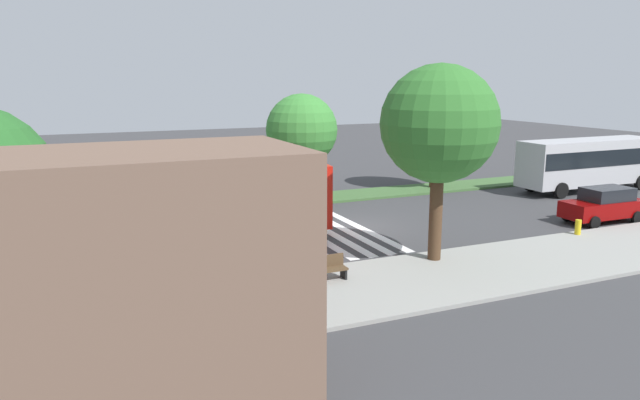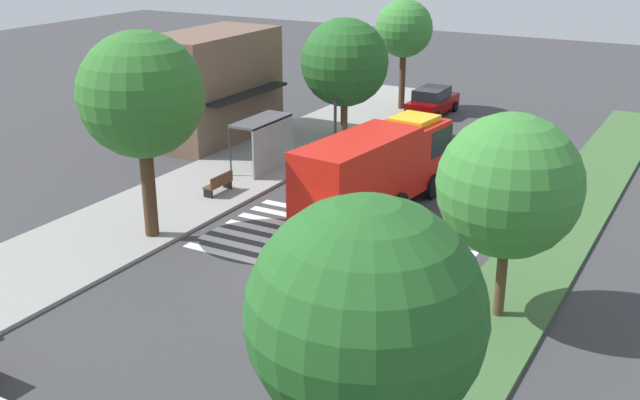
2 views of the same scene
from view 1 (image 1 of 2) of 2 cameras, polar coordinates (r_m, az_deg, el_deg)
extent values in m
plane|color=#38383A|center=(30.02, 3.55, -2.56)|extent=(120.00, 120.00, 0.00)
cube|color=gray|center=(23.29, 12.97, -6.92)|extent=(60.00, 5.44, 0.14)
cube|color=#3D6033|center=(36.23, -1.55, 0.05)|extent=(60.00, 3.00, 0.14)
cube|color=silver|center=(30.04, 3.65, -2.54)|extent=(0.45, 9.95, 0.01)
cube|color=silver|center=(29.65, 2.10, -2.72)|extent=(0.45, 9.95, 0.01)
cube|color=silver|center=(29.28, 0.52, -2.90)|extent=(0.45, 9.95, 0.01)
cube|color=silver|center=(28.93, -1.11, -3.08)|extent=(0.45, 9.95, 0.01)
cube|color=silver|center=(28.61, -2.78, -3.26)|extent=(0.45, 9.95, 0.01)
cube|color=silver|center=(28.31, -4.48, -3.45)|extent=(0.45, 9.95, 0.01)
cube|color=silver|center=(28.04, -6.22, -3.63)|extent=(0.45, 9.95, 0.01)
cube|color=red|center=(26.74, -15.39, -0.59)|extent=(2.95, 2.70, 2.67)
cube|color=red|center=(27.24, -5.89, 0.26)|extent=(6.54, 3.09, 2.92)
cube|color=black|center=(26.63, -16.32, 0.48)|extent=(2.20, 2.64, 1.18)
cube|color=silver|center=(26.98, -18.35, -3.04)|extent=(0.50, 2.43, 0.50)
cube|color=yellow|center=(26.48, -15.56, 2.49)|extent=(2.07, 1.89, 0.24)
cylinder|color=black|center=(25.89, -14.51, -3.99)|extent=(1.13, 0.42, 1.10)
cylinder|color=black|center=(28.23, -14.80, -2.71)|extent=(1.13, 0.42, 1.10)
cylinder|color=black|center=(26.79, -1.98, -3.09)|extent=(1.13, 0.42, 1.10)
cylinder|color=black|center=(29.06, -3.27, -1.93)|extent=(1.13, 0.42, 1.10)
cylinder|color=black|center=(26.19, -7.99, -3.54)|extent=(1.13, 0.42, 1.10)
cylinder|color=black|center=(28.51, -8.82, -2.31)|extent=(1.13, 0.42, 1.10)
cube|color=#720505|center=(34.02, 25.55, -0.72)|extent=(4.48, 1.85, 0.84)
cube|color=black|center=(34.05, 25.91, 0.54)|extent=(2.52, 1.60, 0.66)
cylinder|color=black|center=(32.47, 24.89, -1.97)|extent=(0.64, 0.23, 0.64)
cylinder|color=black|center=(33.64, 22.72, -1.35)|extent=(0.64, 0.23, 0.64)
cylinder|color=black|center=(34.65, 28.19, -1.47)|extent=(0.64, 0.23, 0.64)
cylinder|color=black|center=(35.75, 26.04, -0.90)|extent=(0.64, 0.23, 0.64)
cube|color=#B2B2B7|center=(42.99, 24.43, 3.40)|extent=(10.21, 2.59, 2.91)
cube|color=black|center=(42.95, 24.47, 3.86)|extent=(10.01, 2.64, 1.05)
cylinder|color=black|center=(46.70, 26.04, 2.03)|extent=(1.00, 0.30, 1.00)
cylinder|color=black|center=(41.52, 19.67, 1.47)|extent=(1.00, 0.30, 1.00)
cylinder|color=black|center=(39.75, 22.19, 0.85)|extent=(1.00, 0.30, 1.00)
cube|color=#4C4C51|center=(19.53, -9.85, -2.85)|extent=(3.50, 1.40, 0.12)
cube|color=#8C9E99|center=(20.47, -10.19, -5.67)|extent=(3.50, 0.08, 2.40)
cylinder|color=#333338|center=(19.72, -4.44, -6.19)|extent=(0.08, 0.08, 2.40)
cylinder|color=#333338|center=(18.94, -14.27, -7.30)|extent=(0.08, 0.08, 2.40)
cube|color=#4C3823|center=(21.60, 0.57, -6.75)|extent=(1.60, 0.50, 0.08)
cube|color=#4C3823|center=(21.70, 0.33, -5.92)|extent=(1.60, 0.06, 0.45)
cube|color=black|center=(21.96, 2.29, -7.07)|extent=(0.08, 0.45, 0.37)
cube|color=black|center=(21.40, -1.21, -7.57)|extent=(0.08, 0.45, 0.37)
cylinder|color=#2D2D30|center=(20.25, -24.96, -2.93)|extent=(0.16, 0.16, 5.03)
sphere|color=white|center=(19.80, -25.63, 4.64)|extent=(0.36, 0.36, 0.36)
cube|color=brown|center=(13.58, -19.08, -8.04)|extent=(8.13, 4.07, 5.90)
cube|color=black|center=(15.94, -19.82, -5.74)|extent=(6.51, 0.80, 0.16)
cylinder|color=#47301E|center=(24.19, 11.08, -1.21)|extent=(0.53, 0.53, 3.87)
sphere|color=#2D6B28|center=(23.66, 11.42, 7.22)|extent=(4.65, 4.65, 4.65)
cylinder|color=#47301E|center=(40.43, 10.90, 3.26)|extent=(0.54, 0.54, 2.92)
sphere|color=#235B23|center=(40.10, 11.07, 7.61)|extent=(4.61, 4.61, 4.61)
cylinder|color=#513823|center=(35.92, -1.75, 2.25)|extent=(0.32, 0.32, 2.70)
sphere|color=#387F33|center=(35.57, -1.77, 6.78)|extent=(4.29, 4.29, 4.29)
cylinder|color=gold|center=(30.40, 23.59, -2.41)|extent=(0.28, 0.28, 0.70)
camera|label=2|loc=(51.64, 18.75, 15.83)|focal=43.16mm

